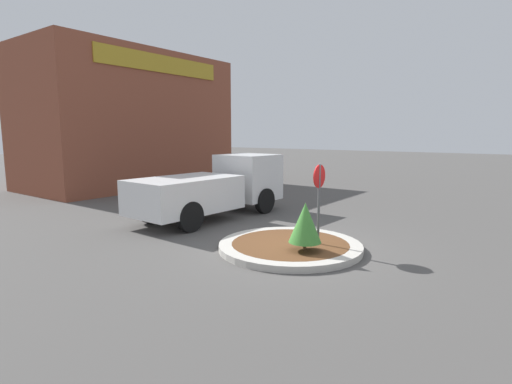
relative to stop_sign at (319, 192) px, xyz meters
The scene contains 6 objects.
ground_plane 1.70m from the stop_sign, 122.83° to the left, with size 120.00×120.00×0.00m, color #514F4C.
traffic_island 1.62m from the stop_sign, 122.83° to the left, with size 3.76×3.76×0.17m.
stop_sign is the anchor object (origin of this frame).
island_shrub 1.00m from the stop_sign, behind, with size 0.80×0.80×1.20m.
utility_truck 5.25m from the stop_sign, 72.95° to the left, with size 6.19×2.41×2.21m.
storefront_building 16.43m from the stop_sign, 70.37° to the left, with size 11.36×6.07×7.50m.
Camera 1 is at (-8.72, -5.36, 3.03)m, focal length 28.00 mm.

